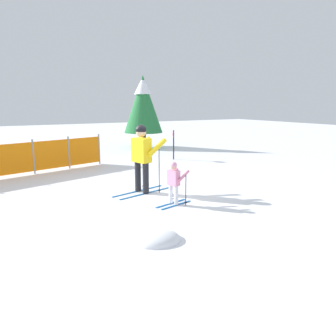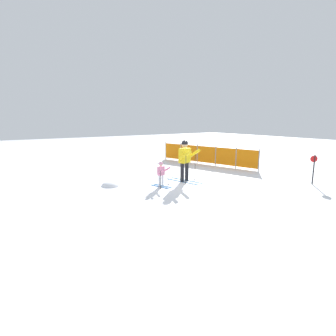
{
  "view_description": "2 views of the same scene",
  "coord_description": "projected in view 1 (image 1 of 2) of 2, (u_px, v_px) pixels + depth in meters",
  "views": [
    {
      "loc": [
        -3.52,
        -7.71,
        2.33
      ],
      "look_at": [
        0.33,
        -0.9,
        0.78
      ],
      "focal_mm": 35.0,
      "sensor_mm": 36.0,
      "label": 1
    },
    {
      "loc": [
        8.85,
        -6.84,
        2.68
      ],
      "look_at": [
        -0.07,
        -0.86,
        0.66
      ],
      "focal_mm": 28.0,
      "sensor_mm": 36.0,
      "label": 2
    }
  ],
  "objects": [
    {
      "name": "trail_marker",
      "position": [
        174.0,
        141.0,
        13.68
      ],
      "size": [
        0.19,
        0.23,
        1.23
      ],
      "color": "black",
      "rests_on": "ground_plane"
    },
    {
      "name": "safety_fence",
      "position": [
        14.0,
        159.0,
        10.46
      ],
      "size": [
        6.25,
        1.78,
        1.17
      ],
      "rotation": [
        0.0,
        0.0,
        0.27
      ],
      "color": "gray",
      "rests_on": "ground_plane"
    },
    {
      "name": "ground_plane",
      "position": [
        141.0,
        192.0,
        8.74
      ],
      "size": [
        60.0,
        60.0,
        0.0
      ],
      "primitive_type": "plane",
      "color": "white"
    },
    {
      "name": "skier_adult",
      "position": [
        142.0,
        152.0,
        8.51
      ],
      "size": [
        1.73,
        0.91,
        1.8
      ],
      "rotation": [
        0.0,
        0.0,
        0.26
      ],
      "color": "#1966B2",
      "rests_on": "ground_plane"
    },
    {
      "name": "conifer_far",
      "position": [
        143.0,
        103.0,
        17.15
      ],
      "size": [
        2.03,
        2.03,
        3.76
      ],
      "color": "#4C3823",
      "rests_on": "ground_plane"
    },
    {
      "name": "snow_mound",
      "position": [
        158.0,
        241.0,
        5.65
      ],
      "size": [
        0.83,
        0.7,
        0.33
      ],
      "primitive_type": "ellipsoid",
      "color": "white",
      "rests_on": "ground_plane"
    },
    {
      "name": "skier_child",
      "position": [
        174.0,
        180.0,
        7.56
      ],
      "size": [
        0.98,
        0.53,
        1.02
      ],
      "rotation": [
        0.0,
        0.0,
        0.27
      ],
      "color": "#1966B2",
      "rests_on": "ground_plane"
    }
  ]
}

